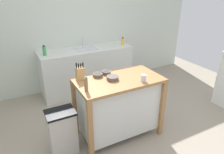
{
  "coord_description": "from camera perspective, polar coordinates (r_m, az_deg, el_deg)",
  "views": [
    {
      "loc": [
        -1.31,
        -2.01,
        2.07
      ],
      "look_at": [
        -0.05,
        0.39,
        0.86
      ],
      "focal_mm": 33.29,
      "sensor_mm": 36.0,
      "label": 1
    }
  ],
  "objects": [
    {
      "name": "bowl_stoneware_deep",
      "position": [
        2.75,
        0.16,
        -0.24
      ],
      "size": [
        0.16,
        0.16,
        0.05
      ],
      "color": "#564C47",
      "rests_on": "kitchen_island"
    },
    {
      "name": "drinking_cup",
      "position": [
        2.72,
        8.64,
        -0.31
      ],
      "size": [
        0.07,
        0.07,
        0.09
      ],
      "color": "silver",
      "rests_on": "kitchen_island"
    },
    {
      "name": "trash_bin",
      "position": [
        2.85,
        -13.47,
        -14.48
      ],
      "size": [
        0.36,
        0.28,
        0.63
      ],
      "color": "#B7B2A8",
      "rests_on": "ground"
    },
    {
      "name": "bowl_ceramic_wide",
      "position": [
        2.85,
        -3.96,
        0.56
      ],
      "size": [
        0.13,
        0.13,
        0.05
      ],
      "color": "#564C47",
      "rests_on": "kitchen_island"
    },
    {
      "name": "sink_counter",
      "position": [
        4.35,
        -6.96,
        2.07
      ],
      "size": [
        1.85,
        0.6,
        0.89
      ],
      "color": "silver",
      "rests_on": "ground"
    },
    {
      "name": "bowl_ceramic_small",
      "position": [
        2.93,
        -1.58,
        1.26
      ],
      "size": [
        0.13,
        0.13,
        0.04
      ],
      "color": "#564C47",
      "rests_on": "kitchen_island"
    },
    {
      "name": "wall_back",
      "position": [
        4.41,
        -10.25,
        13.73
      ],
      "size": [
        5.66,
        0.1,
        2.6
      ],
      "primitive_type": "cube",
      "color": "silver",
      "rests_on": "ground"
    },
    {
      "name": "bottle_spray_cleaner",
      "position": [
        3.94,
        -18.09,
        6.87
      ],
      "size": [
        0.06,
        0.06,
        0.19
      ],
      "color": "green",
      "rests_on": "sink_counter"
    },
    {
      "name": "ground_plane",
      "position": [
        3.16,
        4.32,
        -16.75
      ],
      "size": [
        6.66,
        6.66,
        0.0
      ],
      "primitive_type": "plane",
      "color": "gray",
      "rests_on": "ground"
    },
    {
      "name": "knife_block",
      "position": [
        2.76,
        -8.73,
        0.99
      ],
      "size": [
        0.11,
        0.09,
        0.25
      ],
      "color": "tan",
      "rests_on": "kitchen_island"
    },
    {
      "name": "sink_faucet",
      "position": [
        4.3,
        -8.01,
        9.53
      ],
      "size": [
        0.02,
        0.02,
        0.22
      ],
      "color": "#B7BCC1",
      "rests_on": "sink_counter"
    },
    {
      "name": "kitchen_island",
      "position": [
        2.97,
        1.81,
        -7.57
      ],
      "size": [
        1.16,
        0.64,
        0.91
      ],
      "color": "#9E7042",
      "rests_on": "ground"
    },
    {
      "name": "pepper_grinder",
      "position": [
        2.45,
        -7.13,
        -1.91
      ],
      "size": [
        0.04,
        0.04,
        0.19
      ],
      "color": "olive",
      "rests_on": "kitchen_island"
    },
    {
      "name": "bottle_hand_soap",
      "position": [
        4.43,
        2.93,
        9.71
      ],
      "size": [
        0.05,
        0.05,
        0.17
      ],
      "color": "yellow",
      "rests_on": "sink_counter"
    }
  ]
}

